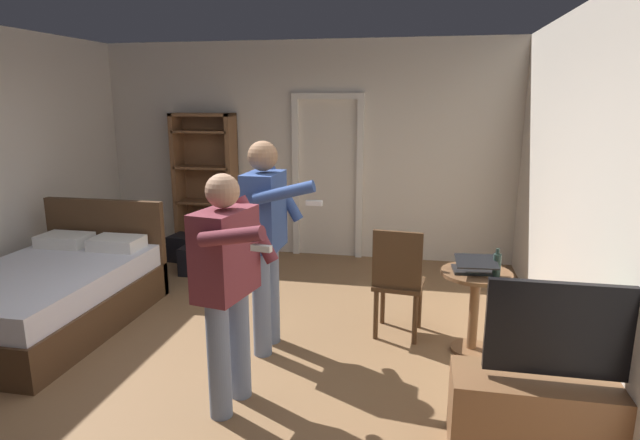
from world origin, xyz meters
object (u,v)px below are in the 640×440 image
(bed, at_px, (52,294))
(suitcase_dark, at_px, (207,261))
(side_table, at_px, (475,299))
(person_striped_shirt, at_px, (266,232))
(bottle_on_table, at_px, (497,264))
(bookshelf, at_px, (206,179))
(person_blue_shirt, at_px, (227,277))
(wooden_chair, at_px, (398,278))
(tv_flatscreen, at_px, (563,411))
(suitcase_small, at_px, (190,248))
(laptop, at_px, (474,267))

(bed, xyz_separation_m, suitcase_dark, (0.84, 1.62, -0.14))
(side_table, distance_m, person_striped_shirt, 1.80)
(bottle_on_table, bearing_deg, side_table, 150.26)
(bookshelf, relative_size, bottle_on_table, 8.28)
(side_table, height_order, person_blue_shirt, person_blue_shirt)
(side_table, xyz_separation_m, wooden_chair, (-0.63, 0.15, 0.08))
(bookshelf, bearing_deg, person_striped_shirt, -57.95)
(tv_flatscreen, relative_size, side_table, 1.82)
(bookshelf, distance_m, tv_flatscreen, 5.21)
(side_table, height_order, wooden_chair, wooden_chair)
(side_table, xyz_separation_m, person_blue_shirt, (-1.69, -1.14, 0.47))
(side_table, xyz_separation_m, person_striped_shirt, (-1.69, -0.27, 0.55))
(bookshelf, distance_m, side_table, 4.07)
(tv_flatscreen, bearing_deg, person_blue_shirt, 176.13)
(person_blue_shirt, height_order, suitcase_small, person_blue_shirt)
(side_table, height_order, suitcase_small, side_table)
(bottle_on_table, xyz_separation_m, suitcase_small, (-3.53, 1.96, -0.63))
(bottle_on_table, bearing_deg, bookshelf, 145.20)
(side_table, height_order, bottle_on_table, bottle_on_table)
(laptop, xyz_separation_m, person_blue_shirt, (-1.66, -1.10, 0.19))
(bookshelf, height_order, bottle_on_table, bookshelf)
(bottle_on_table, height_order, suitcase_dark, bottle_on_table)
(person_striped_shirt, bearing_deg, tv_flatscreen, -25.93)
(side_table, distance_m, suitcase_small, 3.89)
(bottle_on_table, bearing_deg, person_striped_shirt, -174.11)
(bookshelf, relative_size, tv_flatscreen, 1.48)
(person_striped_shirt, xyz_separation_m, suitcase_dark, (-1.26, 1.68, -0.85))
(laptop, xyz_separation_m, person_striped_shirt, (-1.66, -0.23, 0.26))
(bed, distance_m, side_table, 3.80)
(bookshelf, distance_m, person_blue_shirt, 3.82)
(bottle_on_table, relative_size, wooden_chair, 0.23)
(person_striped_shirt, bearing_deg, laptop, 7.73)
(side_table, xyz_separation_m, bottle_on_table, (0.14, -0.08, 0.33))
(bed, height_order, laptop, bed)
(laptop, bearing_deg, wooden_chair, 162.06)
(bed, xyz_separation_m, wooden_chair, (3.16, 0.36, 0.24))
(bottle_on_table, xyz_separation_m, wooden_chair, (-0.77, 0.23, -0.25))
(wooden_chair, height_order, person_striped_shirt, person_striped_shirt)
(laptop, height_order, person_blue_shirt, person_blue_shirt)
(bed, xyz_separation_m, bookshelf, (0.49, 2.53, 0.70))
(bed, distance_m, person_blue_shirt, 2.39)
(side_table, relative_size, laptop, 1.98)
(bookshelf, bearing_deg, tv_flatscreen, -44.19)
(side_table, xyz_separation_m, suitcase_small, (-3.39, 1.88, -0.30))
(suitcase_small, bearing_deg, person_striped_shirt, -44.72)
(side_table, bearing_deg, bed, -176.82)
(tv_flatscreen, distance_m, suitcase_dark, 4.29)
(person_blue_shirt, bearing_deg, bed, 156.17)
(person_striped_shirt, bearing_deg, bed, 178.42)
(bed, bearing_deg, bookshelf, 79.13)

